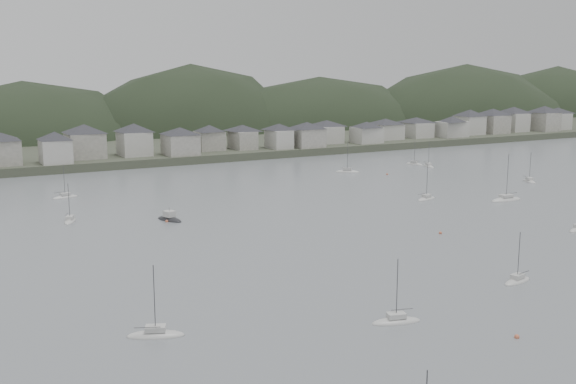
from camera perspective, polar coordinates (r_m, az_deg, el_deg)
ground at (r=105.82m, az=20.19°, el=-9.64°), size 900.00×900.00×0.00m
far_shore_land at (r=368.95m, az=-16.69°, el=4.70°), size 900.00×250.00×3.00m
forested_ridge at (r=346.64m, az=-14.91°, el=2.32°), size 851.55×103.94×102.57m
waterfront_town at (r=279.60m, az=-1.57°, el=4.93°), size 451.48×28.46×12.92m
sailboat_lead at (r=255.15m, az=10.59°, el=2.32°), size 4.50×7.28×9.52m
moored_fleet at (r=144.18m, az=3.08°, el=-3.65°), size 246.00×169.61×13.64m
motor_launch_far at (r=161.08m, az=-9.94°, el=-2.26°), size 5.41×8.36×3.88m
mooring_buoys at (r=142.69m, az=6.23°, el=-3.86°), size 179.15×137.14×0.70m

